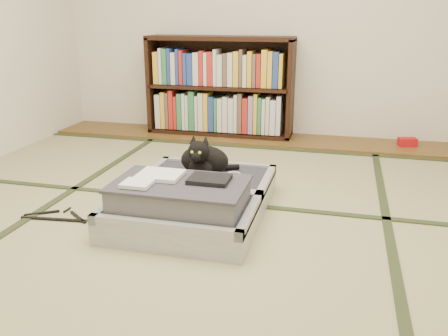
# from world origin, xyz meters

# --- Properties ---
(floor) EXTENTS (4.50, 4.50, 0.00)m
(floor) POSITION_xyz_m (0.00, 0.00, 0.00)
(floor) COLOR tan
(floor) RESTS_ON ground
(wood_strip) EXTENTS (4.00, 0.50, 0.02)m
(wood_strip) POSITION_xyz_m (0.00, 2.00, 0.01)
(wood_strip) COLOR brown
(wood_strip) RESTS_ON ground
(red_item) EXTENTS (0.17, 0.12, 0.07)m
(red_item) POSITION_xyz_m (1.28, 2.03, 0.06)
(red_item) COLOR red
(red_item) RESTS_ON wood_strip
(tatami_borders) EXTENTS (4.00, 4.50, 0.01)m
(tatami_borders) POSITION_xyz_m (0.00, 0.49, 0.00)
(tatami_borders) COLOR #2D381E
(tatami_borders) RESTS_ON ground
(bookcase) EXTENTS (1.37, 0.31, 0.92)m
(bookcase) POSITION_xyz_m (-0.43, 2.07, 0.45)
(bookcase) COLOR black
(bookcase) RESTS_ON wood_strip
(suitcase) EXTENTS (0.79, 1.06, 0.31)m
(suitcase) POSITION_xyz_m (-0.09, 0.16, 0.11)
(suitcase) COLOR #BCBCC1
(suitcase) RESTS_ON floor
(cat) EXTENTS (0.35, 0.35, 0.28)m
(cat) POSITION_xyz_m (-0.11, 0.45, 0.26)
(cat) COLOR black
(cat) RESTS_ON suitcase
(cable_coil) EXTENTS (0.11, 0.11, 0.03)m
(cable_coil) POSITION_xyz_m (0.07, 0.48, 0.16)
(cable_coil) COLOR white
(cable_coil) RESTS_ON suitcase
(hanger) EXTENTS (0.41, 0.20, 0.01)m
(hanger) POSITION_xyz_m (-0.84, -0.05, 0.01)
(hanger) COLOR black
(hanger) RESTS_ON floor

